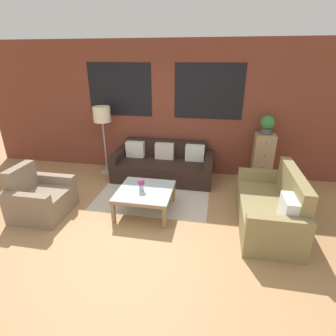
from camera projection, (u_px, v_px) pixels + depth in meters
name	position (u px, v px, depth m)	size (l,w,h in m)	color
ground_plane	(133.00, 230.00, 4.00)	(16.00, 16.00, 0.00)	#AD7F51
wall_back_brick	(163.00, 109.00, 5.67)	(8.40, 0.09, 2.80)	brown
rug	(154.00, 194.00, 5.07)	(2.09, 1.57, 0.00)	beige
couch_dark	(163.00, 166.00, 5.65)	(2.09, 0.88, 0.78)	black
settee_vintage	(271.00, 209.00, 4.00)	(0.80, 1.65, 0.92)	olive
armchair_corner	(40.00, 199.00, 4.34)	(0.80, 0.87, 0.84)	#84705B
coffee_table	(145.00, 193.00, 4.37)	(0.90, 0.90, 0.41)	silver
floor_lamp	(102.00, 117.00, 5.55)	(0.36, 0.36, 1.50)	#B2B2B7
drawer_cabinet	(262.00, 158.00, 5.41)	(0.39, 0.39, 1.04)	tan
potted_plant	(267.00, 124.00, 5.14)	(0.27, 0.27, 0.37)	#47474C
flower_vase	(141.00, 184.00, 4.27)	(0.12, 0.12, 0.21)	#ADBCC6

